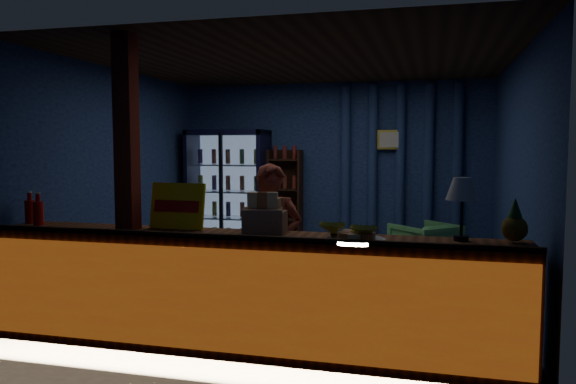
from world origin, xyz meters
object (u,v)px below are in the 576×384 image
Objects in this scene: shopkeeper at (272,246)px; green_chair at (425,248)px; table_lamp at (462,191)px; pastry_tray at (356,238)px.

shopkeeper is 2.07× the size of green_chair.
green_chair is at bearing 47.65° from shopkeeper.
table_lamp is at bearing -31.82° from shopkeeper.
shopkeeper reaches higher than table_lamp.
table_lamp is (1.62, -0.46, 0.57)m from shopkeeper.
shopkeeper is 1.78m from table_lamp.
shopkeeper is 2.99m from green_chair.
shopkeeper is at bearing 19.46° from green_chair.
shopkeeper is at bearing 141.20° from pastry_tray.
table_lamp is at bearing 51.47° from green_chair.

